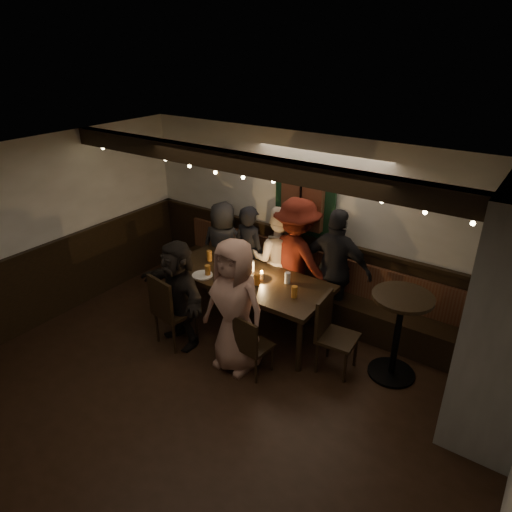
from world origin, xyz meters
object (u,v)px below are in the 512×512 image
Objects in this scene: person_e at (335,270)px; person_f at (179,294)px; chair_near_right at (250,343)px; person_g at (235,306)px; chair_end at (331,329)px; chair_near_left at (169,307)px; person_c at (278,259)px; person_a at (223,248)px; dining_table at (247,281)px; person_d at (296,259)px; person_b at (250,255)px; high_top at (399,326)px.

person_e is 2.14m from person_f.
chair_near_right is at bearing 14.77° from person_f.
chair_end is at bearing 34.65° from person_g.
chair_near_left is at bearing 43.48° from person_e.
person_c is 0.93× the size of person_e.
chair_near_left is at bearing -157.81° from chair_end.
person_g reaches higher than person_a.
person_c reaches higher than dining_table.
person_e reaches higher than chair_near_right.
chair_near_left is 1.25× the size of chair_near_right.
chair_end is 0.66× the size of person_a.
chair_end is at bearing 150.16° from person_d.
chair_near_right is at bearing 74.69° from person_e.
chair_near_left is 1.04× the size of chair_end.
chair_near_left is at bearing 92.20° from person_b.
chair_near_left is 1.89m from person_d.
chair_near_left reaches higher than chair_end.
person_c is at bearing 0.21° from person_e.
person_b reaches higher than high_top.
person_a reaches higher than chair_near_right.
dining_table is 2.23× the size of chair_near_left.
chair_end is at bearing -4.96° from dining_table.
chair_near_right is at bearing 109.70° from person_d.
person_g is (0.90, 0.02, 0.12)m from person_f.
person_b is (-2.46, 0.45, 0.07)m from high_top.
person_g is (0.96, 0.16, 0.28)m from chair_near_left.
person_e reaches higher than chair_near_left.
person_f is at bearing -177.11° from person_g.
person_a is (-2.29, 0.79, 0.19)m from chair_end.
person_b is at bearing 125.72° from chair_near_right.
dining_table is 2.78× the size of chair_near_right.
person_g reaches higher than chair_near_right.
person_d is (-0.26, 1.49, 0.44)m from chair_near_right.
person_c reaches higher than person_a.
high_top is 1.76m from person_d.
high_top is at bearing 22.69° from chair_near_left.
chair_near_left is 1.02m from person_g.
person_c is at bearing 147.53° from chair_end.
chair_end is (1.94, 0.79, -0.02)m from chair_near_left.
person_a reaches higher than chair_near_left.
person_g reaches higher than person_b.
person_e is (1.35, 0.13, 0.09)m from person_b.
chair_end is at bearing 165.32° from person_b.
high_top is (2.64, 1.10, 0.12)m from chair_near_left.
person_b reaches higher than dining_table.
person_d reaches higher than chair_near_right.
high_top is (1.42, 1.00, 0.24)m from chair_near_right.
chair_end is 0.89× the size of high_top.
person_a is at bearing -1.11° from person_e.
person_d is at bearing 91.57° from person_g.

